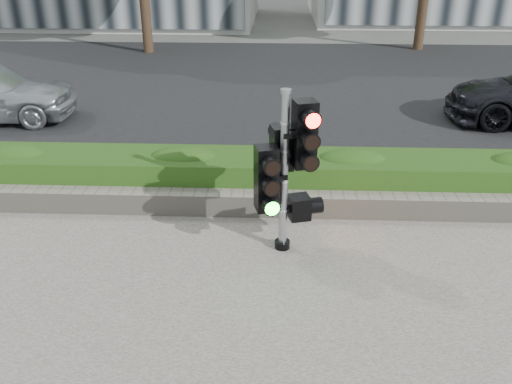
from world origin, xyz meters
TOP-DOWN VIEW (x-y plane):
  - ground at (0.00, 0.00)m, footprint 120.00×120.00m
  - road at (0.00, 10.00)m, footprint 60.00×13.00m
  - curb at (0.00, 3.15)m, footprint 60.00×0.25m
  - stone_wall at (0.00, 1.90)m, footprint 12.00×0.32m
  - hedge at (0.00, 2.55)m, footprint 12.00×1.00m
  - traffic_signal at (0.42, 0.94)m, footprint 0.80×0.67m

SIDE VIEW (x-z plane):
  - ground at x=0.00m, z-range 0.00..0.00m
  - road at x=0.00m, z-range 0.00..0.02m
  - curb at x=0.00m, z-range 0.00..0.12m
  - stone_wall at x=0.00m, z-range 0.03..0.37m
  - hedge at x=0.00m, z-range 0.03..0.71m
  - traffic_signal at x=0.42m, z-range 0.15..2.35m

